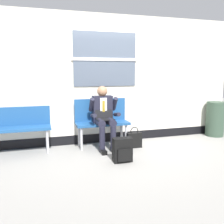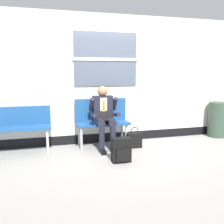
# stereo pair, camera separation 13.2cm
# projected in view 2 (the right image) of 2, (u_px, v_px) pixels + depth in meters

# --- Properties ---
(ground_plane) EXTENTS (18.00, 18.00, 0.00)m
(ground_plane) POSITION_uv_depth(u_px,v_px,m) (119.00, 148.00, 5.05)
(ground_plane) COLOR gray
(station_wall) EXTENTS (5.85, 0.16, 2.74)m
(station_wall) POSITION_uv_depth(u_px,v_px,m) (112.00, 80.00, 5.39)
(station_wall) COLOR beige
(station_wall) RESTS_ON ground
(bench_with_person) EXTENTS (1.10, 0.42, 0.98)m
(bench_with_person) POSITION_uv_depth(u_px,v_px,m) (102.00, 119.00, 5.19)
(bench_with_person) COLOR navy
(bench_with_person) RESTS_ON ground
(bench_empty) EXTENTS (1.27, 0.42, 0.88)m
(bench_empty) POSITION_uv_depth(u_px,v_px,m) (17.00, 125.00, 4.75)
(bench_empty) COLOR navy
(bench_empty) RESTS_ON ground
(person_seated) EXTENTS (0.57, 0.70, 1.26)m
(person_seated) POSITION_uv_depth(u_px,v_px,m) (104.00, 115.00, 4.97)
(person_seated) COLOR #1E1E2D
(person_seated) RESTS_ON ground
(backpack) EXTENTS (0.33, 0.21, 0.43)m
(backpack) POSITION_uv_depth(u_px,v_px,m) (121.00, 150.00, 4.25)
(backpack) COLOR black
(backpack) RESTS_ON ground
(handbag) EXTENTS (0.31, 0.11, 0.44)m
(handbag) POSITION_uv_depth(u_px,v_px,m) (134.00, 140.00, 5.05)
(handbag) COLOR black
(handbag) RESTS_ON ground
(trash_bin) EXTENTS (0.43, 0.43, 0.83)m
(trash_bin) POSITION_uv_depth(u_px,v_px,m) (217.00, 119.00, 5.92)
(trash_bin) COLOR #334738
(trash_bin) RESTS_ON ground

